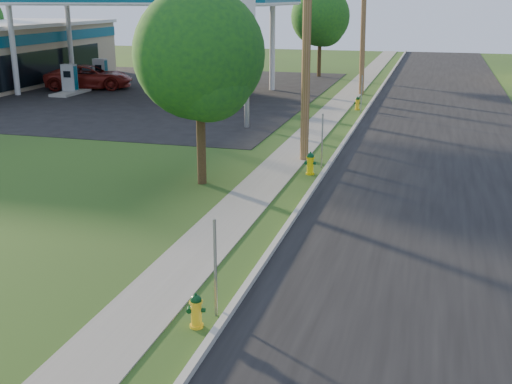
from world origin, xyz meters
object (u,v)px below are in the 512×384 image
fuel_pump_sw (101,76)px  fuel_pump_nw (70,83)px  hydrant_far (357,103)px  utility_pole_mid (307,27)px  tree_lot (321,19)px  tree_verge (201,59)px  car_red (89,77)px  fuel_pump_se (223,80)px  price_pylon (246,10)px  fuel_pump_ne (202,88)px  utility_pole_far (363,17)px  hydrant_near (196,311)px  hydrant_mid (310,163)px  car_silver (218,85)px

fuel_pump_sw → fuel_pump_nw: bearing=-90.0°
hydrant_far → utility_pole_mid: bearing=-92.7°
tree_lot → tree_verge: bearing=-87.0°
fuel_pump_sw → car_red: 1.45m
car_red → fuel_pump_se: bearing=-99.6°
price_pylon → tree_verge: 9.84m
fuel_pump_ne → utility_pole_far: bearing=29.3°
fuel_pump_se → car_red: 9.19m
fuel_pump_ne → fuel_pump_sw: (-9.00, 4.00, 0.00)m
tree_lot → car_red: 18.05m
utility_pole_far → car_red: utility_pole_far is taller
fuel_pump_se → hydrant_near: fuel_pump_se is taller
fuel_pump_se → car_red: (-9.07, -1.45, 0.08)m
utility_pole_far → hydrant_mid: 20.49m
utility_pole_far → hydrant_far: (0.57, -6.02, -4.44)m
price_pylon → hydrant_mid: size_ratio=8.42×
fuel_pump_sw → fuel_pump_se: size_ratio=1.00×
hydrant_mid → car_red: size_ratio=0.14×
fuel_pump_ne → price_pylon: 10.17m
fuel_pump_se → tree_verge: bearing=-73.3°
price_pylon → tree_verge: size_ratio=1.08×
fuel_pump_ne → fuel_pump_se: 4.00m
fuel_pump_ne → hydrant_near: fuel_pump_ne is taller
car_red → hydrant_mid: bearing=-152.0°
car_silver → car_red: bearing=105.5°
utility_pole_far → hydrant_mid: utility_pole_far is taller
tree_verge → car_silver: tree_verge is taller
utility_pole_mid → fuel_pump_sw: bearing=136.5°
fuel_pump_nw → tree_lot: size_ratio=0.47×
utility_pole_mid → hydrant_near: bearing=-87.2°
tree_verge → car_red: 25.24m
car_red → car_silver: size_ratio=1.34×
utility_pole_far → fuel_pump_sw: bearing=-176.8°
tree_lot → utility_pole_mid: bearing=-81.1°
tree_lot → hydrant_near: bearing=-83.2°
utility_pole_far → fuel_pump_se: (-8.90, -1.00, -4.08)m
utility_pole_far → hydrant_near: (0.64, -31.34, -4.46)m
utility_pole_far → utility_pole_mid: bearing=-90.0°
fuel_pump_ne → price_pylon: size_ratio=0.47×
car_red → fuel_pump_nw: bearing=162.9°
utility_pole_mid → tree_verge: utility_pole_mid is taller
fuel_pump_ne → car_silver: 1.49m
fuel_pump_nw → car_red: fuel_pump_nw is taller
utility_pole_mid → tree_verge: size_ratio=1.54×
utility_pole_far → fuel_pump_sw: utility_pole_far is taller
car_silver → tree_lot: bearing=3.0°
fuel_pump_ne → car_red: fuel_pump_ne is taller
utility_pole_mid → hydrant_mid: utility_pole_mid is taller
fuel_pump_se → tree_verge: size_ratio=0.50×
fuel_pump_sw → car_red: bearing=-92.8°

